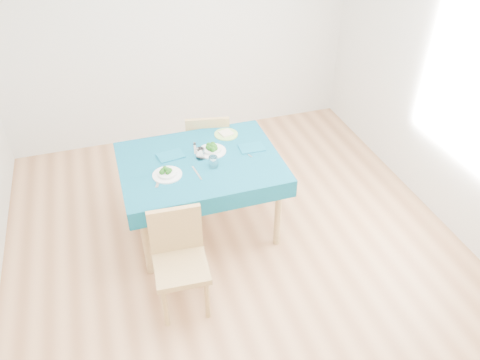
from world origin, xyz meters
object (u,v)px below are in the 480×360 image
object	(u,v)px
side_plate	(226,134)
bowl_near	(167,172)
chair_near	(180,261)
chair_far	(207,138)
table	(202,195)
bowl_far	(212,148)

from	to	relation	value
side_plate	bowl_near	bearing A→B (deg)	-144.06
chair_near	chair_far	distance (m)	1.67
chair_near	bowl_near	xyz separation A→B (m)	(0.06, 0.72, 0.30)
chair_far	bowl_near	size ratio (longest dim) A/B	4.29
chair_near	side_plate	distance (m)	1.40
table	bowl_far	xyz separation A→B (m)	(0.13, 0.11, 0.42)
table	chair_near	distance (m)	0.92
table	chair_near	size ratio (longest dim) A/B	1.38
bowl_far	table	bearing A→B (deg)	-141.53
table	side_plate	xyz separation A→B (m)	(0.33, 0.34, 0.38)
bowl_far	chair_near	bearing A→B (deg)	-118.06
chair_near	chair_far	xyz separation A→B (m)	(0.61, 1.55, 0.03)
chair_far	bowl_far	distance (m)	0.67
chair_near	bowl_far	xyz separation A→B (m)	(0.50, 0.94, 0.30)
side_plate	chair_far	bearing A→B (deg)	104.14
bowl_near	table	bearing A→B (deg)	21.54
chair_near	bowl_near	size ratio (longest dim) A/B	4.06
chair_near	side_plate	bearing A→B (deg)	63.05
bowl_near	side_plate	size ratio (longest dim) A/B	1.11
table	side_plate	world-z (taller)	side_plate
bowl_far	side_plate	distance (m)	0.31
chair_near	side_plate	size ratio (longest dim) A/B	4.51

